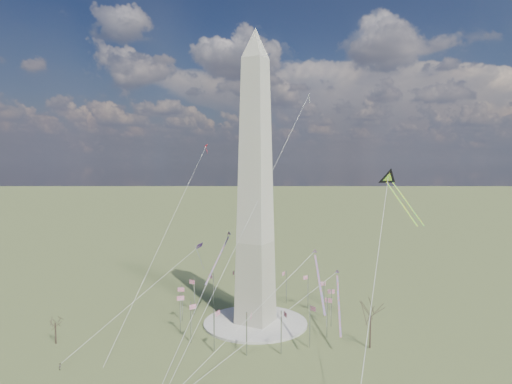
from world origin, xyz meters
The scene contains 14 objects.
ground centered at (0.00, 0.00, 0.00)m, with size 2000.00×2000.00×0.00m, color #5E6633.
plaza centered at (0.00, 0.00, 0.40)m, with size 36.00×36.00×0.80m, color beige.
washington_monument centered at (0.00, 0.00, 47.95)m, with size 15.56×15.56×100.00m.
flagpole_ring centered at (0.00, 0.00, 7.27)m, with size 54.40×54.40×13.00m.
tree_near centered at (40.28, -1.64, 10.69)m, with size 8.57×8.57×14.99m.
tree_far centered at (-46.49, -44.36, 7.08)m, with size 5.69×5.69×9.95m.
person_west centered at (-30.42, -55.63, 0.89)m, with size 0.87×0.68×1.79m, color gray.
kite_delta_black centered at (41.87, 14.49, 50.16)m, with size 17.23×17.84×16.65m.
kite_diamond_purple centered at (-25.04, 2.30, 23.89)m, with size 2.41×3.54×10.47m.
kite_streamer_left centered at (25.95, -8.53, 23.04)m, with size 11.34×19.15×14.54m.
kite_streamer_mid centered at (-12.60, -1.97, 24.89)m, with size 4.88×21.33×14.72m.
kite_streamer_right centered at (28.54, 3.34, 13.97)m, with size 9.28×21.12×15.23m.
kite_small_red centered at (-40.57, 29.95, 62.71)m, with size 1.13×1.80×4.05m.
kite_small_white centered at (4.23, 38.08, 82.91)m, with size 1.27×1.46×3.95m.
Camera 1 is at (73.14, -136.51, 56.81)m, focal length 32.00 mm.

